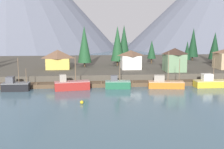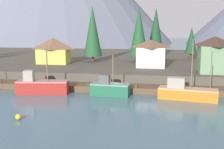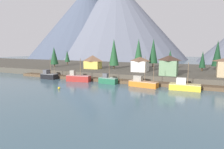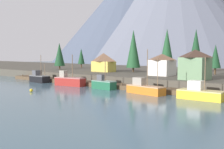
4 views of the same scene
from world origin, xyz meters
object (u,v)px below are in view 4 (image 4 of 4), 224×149
fishing_boat_yellow (200,93)px  conifer_mid_right (59,54)px  conifer_far_right (215,56)px  fishing_boat_orange (145,88)px  house_yellow (103,62)px  house_white (162,64)px  fishing_boat_green (104,84)px  conifer_near_right (196,47)px  fishing_boat_red (69,81)px  house_green (195,64)px  conifer_far_left (133,49)px  fishing_boat_black (39,78)px  conifer_centre (81,56)px  channel_buoy (31,90)px  conifer_near_left (167,48)px

fishing_boat_yellow → conifer_mid_right: 64.34m
conifer_far_right → fishing_boat_yellow: bearing=-74.2°
fishing_boat_orange → house_yellow: fishing_boat_orange is taller
house_white → conifer_far_right: size_ratio=0.74×
fishing_boat_green → conifer_mid_right: (-37.58, 18.14, 6.78)m
house_white → conifer_near_right: 20.19m
fishing_boat_red → house_green: (29.02, 11.20, 4.66)m
house_green → conifer_near_right: conifer_near_right is taller
house_green → house_yellow: 34.62m
fishing_boat_yellow → conifer_near_right: (-17.14, 36.37, 9.02)m
fishing_boat_yellow → conifer_far_left: conifer_far_left is taller
conifer_far_right → fishing_boat_black: bearing=-143.9°
house_yellow → conifer_mid_right: 21.62m
house_green → conifer_near_right: bearing=113.8°
fishing_boat_yellow → conifer_mid_right: size_ratio=0.86×
fishing_boat_green → conifer_mid_right: size_ratio=0.68×
fishing_boat_green → conifer_mid_right: conifer_mid_right is taller
conifer_mid_right → conifer_far_left: size_ratio=0.73×
fishing_boat_red → fishing_boat_orange: bearing=-8.2°
conifer_centre → house_white: bearing=-17.7°
fishing_boat_red → conifer_centre: size_ratio=1.11×
fishing_boat_green → channel_buoy: bearing=-118.2°
fishing_boat_red → house_white: (17.25, 16.95, 4.15)m
conifer_near_left → house_green: bearing=-43.0°
fishing_boat_green → fishing_boat_orange: bearing=1.1°
house_yellow → conifer_centre: size_ratio=0.94×
fishing_boat_green → conifer_mid_right: bearing=158.3°
channel_buoy → fishing_boat_orange: bearing=32.7°
fishing_boat_yellow → house_white: house_white is taller
conifer_mid_right → conifer_centre: conifer_mid_right is taller
fishing_boat_red → conifer_far_right: size_ratio=1.05×
fishing_boat_green → conifer_near_left: conifer_near_left is taller
house_green → conifer_far_left: conifer_far_left is taller
house_green → house_white: (-11.77, 5.75, -0.50)m
fishing_boat_green → conifer_far_left: conifer_far_left is taller
conifer_near_left → conifer_far_right: bearing=19.7°
house_white → conifer_centre: (-45.48, 14.51, 1.74)m
fishing_boat_red → conifer_near_right: 41.65m
channel_buoy → conifer_near_right: bearing=73.0°
house_green → channel_buoy: bearing=-137.2°
fishing_boat_orange → fishing_boat_red: bearing=-171.1°
fishing_boat_yellow → house_green: bearing=117.3°
fishing_boat_green → fishing_boat_orange: size_ratio=0.72×
conifer_near_left → conifer_far_right: (12.56, 4.49, -2.32)m
fishing_boat_orange → conifer_far_right: (3.46, 29.67, 6.34)m
conifer_near_right → conifer_far_right: (8.82, -6.96, -2.69)m
house_green → conifer_near_right: size_ratio=0.50×
conifer_near_left → channel_buoy: conifer_near_left is taller
conifer_centre → fishing_boat_yellow: bearing=-26.3°
house_white → conifer_near_right: (0.59, 19.62, 4.76)m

